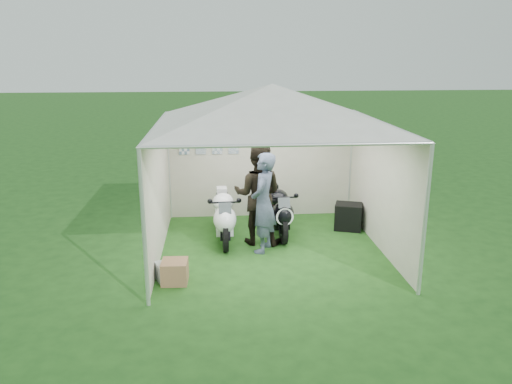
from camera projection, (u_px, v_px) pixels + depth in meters
ground at (271, 248)px, 9.25m from camera, size 80.00×80.00×0.00m
canopy_tent at (272, 109)px, 8.59m from camera, size 5.66×5.66×3.00m
motorcycle_white at (224, 215)px, 9.53m from camera, size 0.45×1.88×0.92m
motorcycle_black at (279, 210)px, 9.88m from camera, size 0.45×1.85×0.91m
paddock_stand at (272, 214)px, 10.78m from camera, size 0.38×0.24×0.28m
person_dark_jacket at (258, 195)px, 9.30m from camera, size 1.06×0.91×1.90m
person_blue_jacket at (263, 203)px, 8.92m from camera, size 0.65×0.78×1.82m
equipment_box at (348, 217)px, 10.21m from camera, size 0.65×0.58×0.54m
crate_0 at (170, 271)px, 7.96m from camera, size 0.53×0.47×0.29m
crate_1 at (175, 272)px, 7.84m from camera, size 0.42×0.42×0.36m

